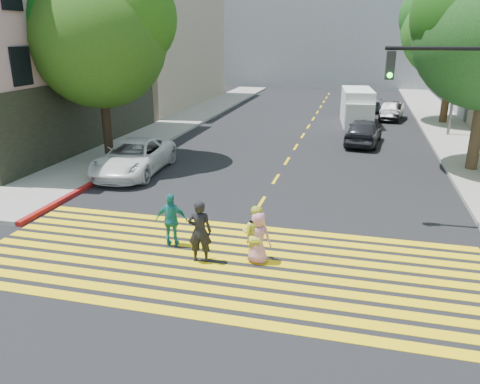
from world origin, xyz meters
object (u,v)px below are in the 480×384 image
at_px(tree_left, 100,32).
at_px(pedestrian_extra, 172,220).
at_px(white_sedan, 134,157).
at_px(white_van, 357,108).
at_px(pedestrian_woman, 255,234).
at_px(traffic_signal, 480,108).
at_px(pedestrian_man, 200,231).
at_px(silver_car, 367,103).
at_px(pedestrian_child, 258,237).
at_px(dark_car_parked, 392,111).
at_px(dark_car_near, 364,131).
at_px(tree_right_far, 458,21).

height_order(tree_left, pedestrian_extra, tree_left).
xyz_separation_m(white_sedan, white_van, (9.03, 14.14, 0.38)).
height_order(pedestrian_woman, traffic_signal, traffic_signal).
relative_size(pedestrian_man, white_van, 0.34).
bearing_deg(pedestrian_woman, traffic_signal, -141.72).
bearing_deg(silver_car, traffic_signal, 89.44).
distance_m(pedestrian_man, white_van, 21.58).
distance_m(pedestrian_man, white_sedan, 8.98).
height_order(pedestrian_woman, pedestrian_child, pedestrian_woman).
distance_m(dark_car_parked, white_van, 3.47).
xyz_separation_m(dark_car_near, traffic_signal, (3.01, -11.21, 2.97)).
distance_m(tree_right_far, white_sedan, 22.26).
relative_size(pedestrian_extra, silver_car, 0.36).
relative_size(dark_car_near, silver_car, 0.98).
xyz_separation_m(tree_left, pedestrian_extra, (6.38, -8.08, -5.04)).
distance_m(pedestrian_man, pedestrian_child, 1.52).
bearing_deg(pedestrian_woman, tree_left, -38.26).
bearing_deg(silver_car, pedestrian_woman, 76.59).
distance_m(tree_right_far, pedestrian_man, 25.25).
height_order(pedestrian_child, dark_car_parked, pedestrian_child).
bearing_deg(traffic_signal, pedestrian_child, -148.08).
bearing_deg(tree_left, white_van, 48.44).
xyz_separation_m(pedestrian_extra, white_van, (4.67, 20.54, 0.32)).
xyz_separation_m(dark_car_near, dark_car_parked, (1.87, 8.45, -0.10)).
bearing_deg(silver_car, dark_car_near, 81.67).
bearing_deg(tree_left, pedestrian_woman, -43.52).
height_order(tree_left, white_van, tree_left).
bearing_deg(tree_right_far, dark_car_near, -124.84).
relative_size(pedestrian_child, dark_car_near, 0.34).
height_order(white_van, traffic_signal, traffic_signal).
bearing_deg(pedestrian_woman, pedestrian_child, 142.65).
bearing_deg(dark_car_near, pedestrian_extra, 77.34).
distance_m(pedestrian_child, white_sedan, 9.72).
height_order(pedestrian_extra, traffic_signal, traffic_signal).
xyz_separation_m(pedestrian_woman, white_van, (2.21, 20.87, 0.32)).
relative_size(pedestrian_man, traffic_signal, 0.30).
bearing_deg(tree_right_far, pedestrian_man, -112.13).
xyz_separation_m(tree_right_far, dark_car_parked, (-3.33, 0.98, -5.85)).
height_order(dark_car_near, white_van, white_van).
height_order(tree_right_far, traffic_signal, tree_right_far).
relative_size(pedestrian_woman, dark_car_parked, 0.41).
distance_m(tree_right_far, pedestrian_woman, 24.43).
height_order(pedestrian_extra, white_sedan, pedestrian_extra).
relative_size(pedestrian_extra, white_van, 0.31).
bearing_deg(pedestrian_woman, white_van, -90.78).
xyz_separation_m(pedestrian_man, white_van, (3.59, 21.28, 0.23)).
bearing_deg(silver_car, white_sedan, 57.31).
distance_m(tree_left, white_sedan, 5.74).
bearing_deg(dark_car_parked, silver_car, 121.93).
bearing_deg(pedestrian_extra, traffic_signal, -166.94).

